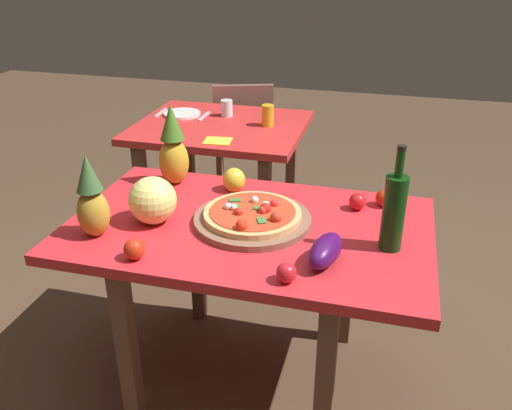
% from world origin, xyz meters
% --- Properties ---
extents(ground_plane, '(10.00, 10.00, 0.00)m').
position_xyz_m(ground_plane, '(0.00, 0.00, 0.00)').
color(ground_plane, '#4C3828').
extents(display_table, '(1.33, 0.81, 0.75)m').
position_xyz_m(display_table, '(0.00, 0.00, 0.66)').
color(display_table, brown).
rests_on(display_table, ground_plane).
extents(background_table, '(0.95, 0.80, 0.75)m').
position_xyz_m(background_table, '(-0.48, 1.12, 0.64)').
color(background_table, brown).
rests_on(background_table, ground_plane).
extents(dining_chair, '(0.51, 0.51, 0.85)m').
position_xyz_m(dining_chair, '(-0.54, 1.76, 0.48)').
color(dining_chair, brown).
rests_on(dining_chair, ground_plane).
extents(pizza_board, '(0.44, 0.44, 0.02)m').
position_xyz_m(pizza_board, '(0.01, 0.01, 0.76)').
color(pizza_board, brown).
rests_on(pizza_board, display_table).
extents(pizza, '(0.36, 0.36, 0.06)m').
position_xyz_m(pizza, '(0.01, 0.01, 0.79)').
color(pizza, '#E5A764').
rests_on(pizza, pizza_board).
extents(wine_bottle, '(0.08, 0.08, 0.37)m').
position_xyz_m(wine_bottle, '(0.51, -0.04, 0.89)').
color(wine_bottle, '#0E350D').
rests_on(wine_bottle, display_table).
extents(pineapple_left, '(0.11, 0.11, 0.30)m').
position_xyz_m(pineapple_left, '(-0.50, -0.22, 0.89)').
color(pineapple_left, '#AF8929').
rests_on(pineapple_left, display_table).
extents(pineapple_right, '(0.13, 0.13, 0.35)m').
position_xyz_m(pineapple_right, '(-0.41, 0.28, 0.91)').
color(pineapple_right, gold).
rests_on(pineapple_right, display_table).
extents(melon, '(0.18, 0.18, 0.18)m').
position_xyz_m(melon, '(-0.35, -0.07, 0.84)').
color(melon, '#E6E175').
rests_on(melon, display_table).
extents(bell_pepper, '(0.09, 0.09, 0.10)m').
position_xyz_m(bell_pepper, '(-0.14, 0.27, 0.80)').
color(bell_pepper, yellow).
rests_on(bell_pepper, display_table).
extents(eggplant, '(0.13, 0.21, 0.09)m').
position_xyz_m(eggplant, '(0.31, -0.19, 0.80)').
color(eggplant, '#3E0D4E').
rests_on(eggplant, display_table).
extents(tomato_at_corner, '(0.06, 0.06, 0.06)m').
position_xyz_m(tomato_at_corner, '(0.21, -0.33, 0.78)').
color(tomato_at_corner, red).
rests_on(tomato_at_corner, display_table).
extents(tomato_beside_pepper, '(0.07, 0.07, 0.07)m').
position_xyz_m(tomato_beside_pepper, '(0.38, 0.23, 0.79)').
color(tomato_beside_pepper, red).
rests_on(tomato_beside_pepper, display_table).
extents(tomato_by_bottle, '(0.07, 0.07, 0.07)m').
position_xyz_m(tomato_by_bottle, '(-0.30, -0.33, 0.79)').
color(tomato_by_bottle, red).
rests_on(tomato_by_bottle, display_table).
extents(tomato_near_board, '(0.07, 0.07, 0.07)m').
position_xyz_m(tomato_near_board, '(0.47, 0.28, 0.79)').
color(tomato_near_board, red).
rests_on(tomato_near_board, display_table).
extents(drinking_glass_juice, '(0.07, 0.07, 0.12)m').
position_xyz_m(drinking_glass_juice, '(-0.21, 1.16, 0.81)').
color(drinking_glass_juice, gold).
rests_on(drinking_glass_juice, background_table).
extents(drinking_glass_water, '(0.07, 0.07, 0.10)m').
position_xyz_m(drinking_glass_water, '(-0.50, 1.28, 0.80)').
color(drinking_glass_water, silver).
rests_on(drinking_glass_water, background_table).
extents(dinner_plate, '(0.22, 0.22, 0.02)m').
position_xyz_m(dinner_plate, '(-0.76, 1.23, 0.76)').
color(dinner_plate, white).
rests_on(dinner_plate, background_table).
extents(fork_utensil, '(0.03, 0.18, 0.01)m').
position_xyz_m(fork_utensil, '(-0.90, 1.23, 0.76)').
color(fork_utensil, silver).
rests_on(fork_utensil, background_table).
extents(knife_utensil, '(0.02, 0.18, 0.01)m').
position_xyz_m(knife_utensil, '(-0.62, 1.23, 0.76)').
color(knife_utensil, silver).
rests_on(knife_utensil, background_table).
extents(napkin_folded, '(0.15, 0.13, 0.01)m').
position_xyz_m(napkin_folded, '(-0.40, 0.83, 0.76)').
color(napkin_folded, yellow).
rests_on(napkin_folded, background_table).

